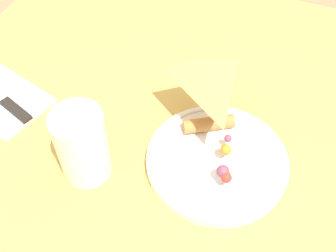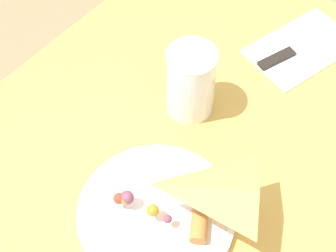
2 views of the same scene
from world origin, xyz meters
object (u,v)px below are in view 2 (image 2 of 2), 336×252
dining_table (227,224)px  milk_glass (191,83)px  butter_knife (298,48)px  plate_pizza (156,212)px  napkin_folded (302,48)px

dining_table → milk_glass: (0.09, 0.15, 0.17)m
butter_knife → dining_table: bearing=-146.7°
plate_pizza → milk_glass: bearing=24.0°
napkin_folded → butter_knife: bearing=160.2°
dining_table → napkin_folded: bearing=12.5°
plate_pizza → butter_knife: (0.42, 0.01, -0.01)m
dining_table → milk_glass: 0.25m
dining_table → plate_pizza: 0.18m
butter_knife → napkin_folded: bearing=-0.0°
plate_pizza → butter_knife: bearing=1.1°
napkin_folded → butter_knife: 0.01m
dining_table → milk_glass: milk_glass is taller
milk_glass → butter_knife: milk_glass is taller
dining_table → butter_knife: (0.32, 0.08, 0.12)m
dining_table → butter_knife: bearing=13.5°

